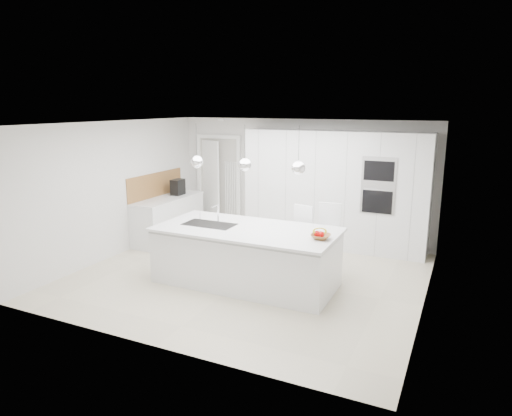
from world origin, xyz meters
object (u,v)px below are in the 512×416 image
at_px(espresso_machine, 178,187).
at_px(bar_stool_right, 327,240).
at_px(island_base, 246,258).
at_px(bar_stool_left, 300,241).
at_px(fruit_bowl, 321,237).

height_order(espresso_machine, bar_stool_right, espresso_machine).
xyz_separation_m(island_base, bar_stool_right, (1.03, 0.95, 0.16)).
distance_m(espresso_machine, bar_stool_left, 3.36).
bearing_deg(espresso_machine, bar_stool_left, -21.11).
relative_size(fruit_bowl, bar_stool_left, 0.25).
distance_m(espresso_machine, bar_stool_right, 3.70).
height_order(island_base, fruit_bowl, fruit_bowl).
height_order(bar_stool_left, bar_stool_right, bar_stool_right).
xyz_separation_m(fruit_bowl, bar_stool_left, (-0.60, 0.81, -0.37)).
xyz_separation_m(espresso_machine, bar_stool_left, (3.15, -1.06, -0.50)).
distance_m(island_base, bar_stool_right, 1.41).
xyz_separation_m(espresso_machine, bar_stool_right, (3.56, -0.90, -0.47)).
height_order(island_base, bar_stool_right, bar_stool_right).
bearing_deg(island_base, bar_stool_right, 42.61).
relative_size(espresso_machine, bar_stool_right, 0.28).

